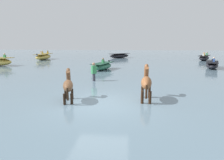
% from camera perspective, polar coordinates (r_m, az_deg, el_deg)
% --- Properties ---
extents(ground_plane, '(120.00, 120.00, 0.00)m').
position_cam_1_polar(ground_plane, '(8.82, -3.41, -9.06)').
color(ground_plane, gray).
extents(water_surface, '(90.00, 90.00, 0.38)m').
position_cam_1_polar(water_surface, '(18.45, 1.27, 2.14)').
color(water_surface, slate).
rests_on(water_surface, ground).
extents(horse_lead_chestnut, '(0.55, 1.79, 1.95)m').
position_cam_1_polar(horse_lead_chestnut, '(9.14, 9.79, -0.96)').
color(horse_lead_chestnut, brown).
rests_on(horse_lead_chestnut, ground).
extents(horse_trailing_bay, '(0.74, 1.65, 1.79)m').
position_cam_1_polar(horse_trailing_bay, '(9.07, -12.44, -1.78)').
color(horse_trailing_bay, brown).
rests_on(horse_trailing_bay, ground).
extents(boat_distant_east, '(3.57, 3.13, 0.71)m').
position_cam_1_polar(boat_distant_east, '(32.64, 2.10, 6.93)').
color(boat_distant_east, black).
rests_on(boat_distant_east, water_surface).
extents(boat_distant_west, '(2.03, 3.25, 1.13)m').
position_cam_1_polar(boat_distant_west, '(18.98, -2.69, 3.96)').
color(boat_distant_west, '#337556').
rests_on(boat_distant_west, water_surface).
extents(boat_mid_channel, '(2.23, 3.43, 1.13)m').
position_cam_1_polar(boat_mid_channel, '(22.36, 26.74, 3.86)').
color(boat_mid_channel, black).
rests_on(boat_mid_channel, water_surface).
extents(boat_near_starboard, '(2.73, 3.56, 1.17)m').
position_cam_1_polar(boat_near_starboard, '(31.41, 24.86, 5.78)').
color(boat_near_starboard, black).
rests_on(boat_near_starboard, water_surface).
extents(boat_far_offshore, '(1.52, 4.02, 1.31)m').
position_cam_1_polar(boat_far_offshore, '(31.42, -19.04, 6.32)').
color(boat_far_offshore, gold).
rests_on(boat_far_offshore, water_surface).
extents(person_wading_close, '(0.37, 0.36, 1.63)m').
position_cam_1_polar(person_wading_close, '(13.54, -5.21, 1.78)').
color(person_wading_close, '#383842').
rests_on(person_wading_close, ground).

